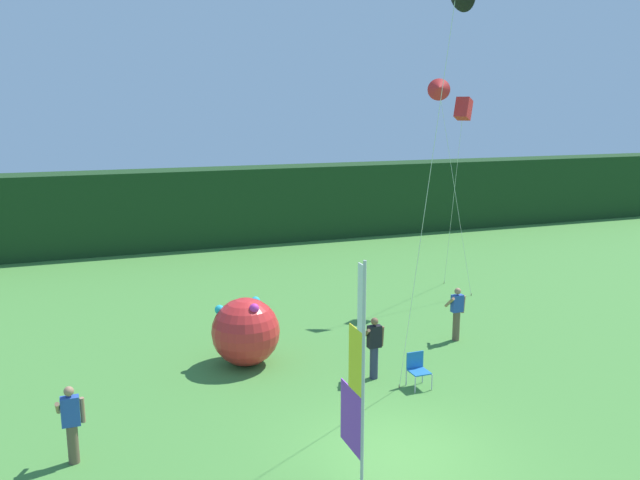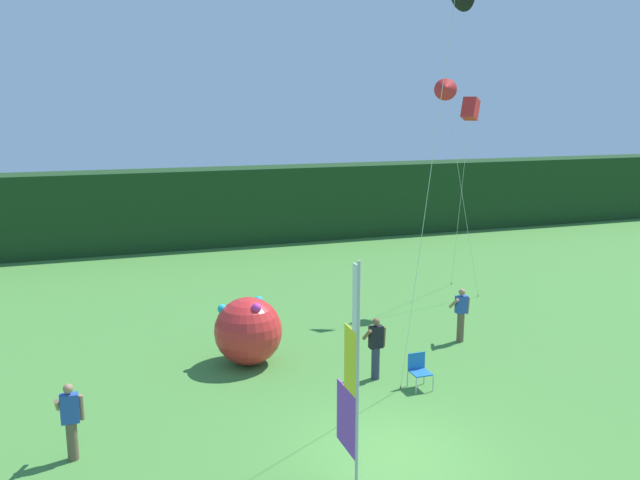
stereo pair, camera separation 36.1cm
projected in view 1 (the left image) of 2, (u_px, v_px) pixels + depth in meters
ground_plane at (396, 453)px, 13.66m from camera, size 120.00×120.00×0.00m
distant_treeline at (198, 207)px, 33.85m from camera, size 80.00×2.40×3.96m
banner_flag at (356, 385)px, 11.77m from camera, size 0.06×1.03×4.56m
person_near_banner at (374, 346)px, 17.26m from camera, size 0.55×0.48×1.69m
person_mid_field at (457, 312)px, 20.10m from camera, size 0.55×0.48×1.68m
person_far_left at (71, 422)px, 13.14m from camera, size 0.55×0.48×1.65m
inflatable_balloon at (246, 331)px, 18.21m from camera, size 1.91×1.91×1.91m
folding_chair at (417, 367)px, 16.84m from camera, size 0.51×0.51×0.89m
kite_red_delta_1 at (439, 89)px, 22.60m from camera, size 2.37×0.77×8.14m
kite_red_box_2 at (463, 109)px, 23.34m from camera, size 1.14×2.38×7.45m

